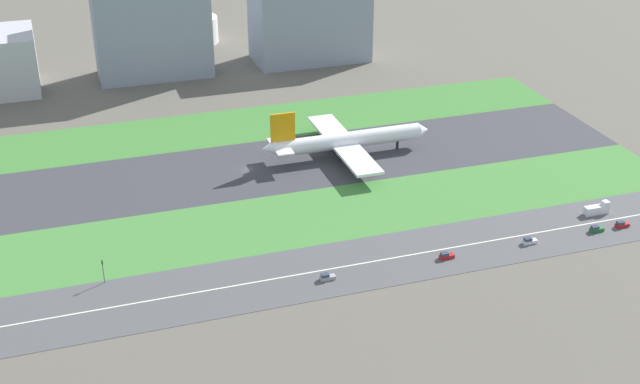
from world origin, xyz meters
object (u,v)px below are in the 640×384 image
car_1 (446,256)px  car_4 (622,224)px  car_3 (327,277)px  hangar_building (150,16)px  office_tower (310,24)px  fuel_tank_west (193,30)px  traffic_light (103,270)px  airliner (344,141)px  car_2 (596,229)px  car_5 (529,241)px  truck_0 (597,209)px

car_1 → car_4: bearing=-180.0°
car_3 → hangar_building: hangar_building is taller
car_4 → office_tower: office_tower is taller
car_4 → fuel_tank_west: size_ratio=0.17×
traffic_light → hangar_building: size_ratio=0.13×
car_1 → fuel_tank_west: 238.97m
car_3 → traffic_light: 62.53m
airliner → car_3: 84.83m
airliner → car_1: size_ratio=14.77×
car_2 → traffic_light: bearing=-6.9°
car_5 → truck_0: 32.25m
office_tower → fuel_tank_west: size_ratio=2.15×
car_4 → fuel_tank_west: fuel_tank_west is taller
truck_0 → car_1: (-58.37, -10.00, -0.75)m
car_5 → traffic_light: (-124.53, 17.99, 3.37)m
car_3 → fuel_tank_west: size_ratio=0.17×
hangar_building → traffic_light: bearing=-103.0°
car_2 → hangar_building: bearing=-60.6°
car_4 → office_tower: 197.23m
car_5 → fuel_tank_west: fuel_tank_west is taller
traffic_light → office_tower: (115.53, 174.01, 13.27)m
office_tower → fuel_tank_west: (-48.82, 45.00, -10.92)m
car_1 → fuel_tank_west: (-30.10, 237.00, 5.72)m
truck_0 → car_3: bearing=-174.0°
airliner → truck_0: size_ratio=7.74×
hangar_building → fuel_tank_west: 56.42m
car_1 → traffic_light: (-96.81, 17.99, 3.37)m
traffic_light → car_2: bearing=-6.9°
car_5 → traffic_light: size_ratio=0.61×
car_5 → car_3: bearing=0.0°
car_1 → office_tower: 193.63m
office_tower → truck_0: bearing=-77.7°
car_3 → car_1: (37.02, 0.00, 0.00)m
car_2 → car_3: bearing=0.0°
car_2 → fuel_tank_west: size_ratio=0.17×
traffic_light → office_tower: size_ratio=0.13×
truck_0 → car_1: bearing=-170.3°
car_4 → hangar_building: (-117.36, 192.00, 26.92)m
car_5 → airliner: bearing=-67.8°
airliner → fuel_tank_west: airliner is taller
airliner → traffic_light: 110.46m
traffic_light → car_4: bearing=-6.5°
truck_0 → car_1: truck_0 is taller
car_4 → hangar_building: hangar_building is taller
truck_0 → fuel_tank_west: fuel_tank_west is taller
truck_0 → car_2: size_ratio=1.91×
car_2 → traffic_light: (-148.13, 17.99, 3.37)m
traffic_light → car_1: bearing=-10.5°
car_4 → car_3: size_ratio=1.00×
airliner → car_5: (31.81, -78.00, -5.31)m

